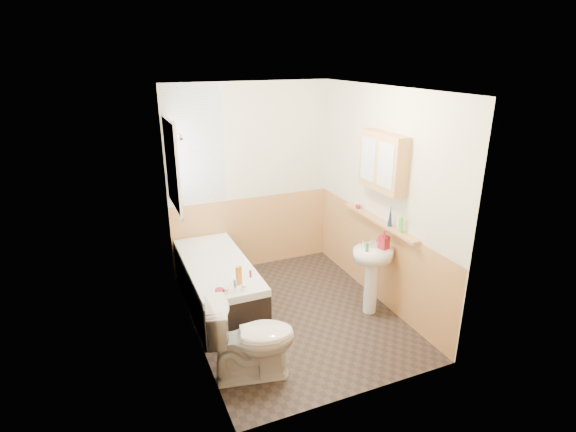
{
  "coord_description": "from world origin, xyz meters",
  "views": [
    {
      "loc": [
        -1.8,
        -4.08,
        2.82
      ],
      "look_at": [
        0.0,
        0.15,
        1.15
      ],
      "focal_mm": 28.0,
      "sensor_mm": 36.0,
      "label": 1
    }
  ],
  "objects_px": {
    "pine_shelf": "(379,221)",
    "medicine_cabinet": "(383,162)",
    "toilet": "(251,339)",
    "bathtub": "(218,283)",
    "sink": "(372,267)"
  },
  "relations": [
    {
      "from": "pine_shelf",
      "to": "bathtub",
      "type": "bearing_deg",
      "value": 161.53
    },
    {
      "from": "toilet",
      "to": "pine_shelf",
      "type": "relative_size",
      "value": 0.59
    },
    {
      "from": "sink",
      "to": "medicine_cabinet",
      "type": "relative_size",
      "value": 1.3
    },
    {
      "from": "toilet",
      "to": "pine_shelf",
      "type": "distance_m",
      "value": 2.04
    },
    {
      "from": "toilet",
      "to": "medicine_cabinet",
      "type": "bearing_deg",
      "value": -56.66
    },
    {
      "from": "toilet",
      "to": "pine_shelf",
      "type": "height_order",
      "value": "pine_shelf"
    },
    {
      "from": "bathtub",
      "to": "medicine_cabinet",
      "type": "relative_size",
      "value": 2.43
    },
    {
      "from": "toilet",
      "to": "sink",
      "type": "distance_m",
      "value": 1.69
    },
    {
      "from": "pine_shelf",
      "to": "medicine_cabinet",
      "type": "distance_m",
      "value": 0.71
    },
    {
      "from": "sink",
      "to": "medicine_cabinet",
      "type": "xyz_separation_m",
      "value": [
        0.17,
        0.18,
        1.15
      ]
    },
    {
      "from": "toilet",
      "to": "medicine_cabinet",
      "type": "height_order",
      "value": "medicine_cabinet"
    },
    {
      "from": "bathtub",
      "to": "toilet",
      "type": "bearing_deg",
      "value": -91.3
    },
    {
      "from": "bathtub",
      "to": "medicine_cabinet",
      "type": "distance_m",
      "value": 2.33
    },
    {
      "from": "bathtub",
      "to": "toilet",
      "type": "xyz_separation_m",
      "value": [
        -0.03,
        -1.32,
        0.1
      ]
    },
    {
      "from": "bathtub",
      "to": "medicine_cabinet",
      "type": "xyz_separation_m",
      "value": [
        1.74,
        -0.63,
        1.42
      ]
    }
  ]
}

